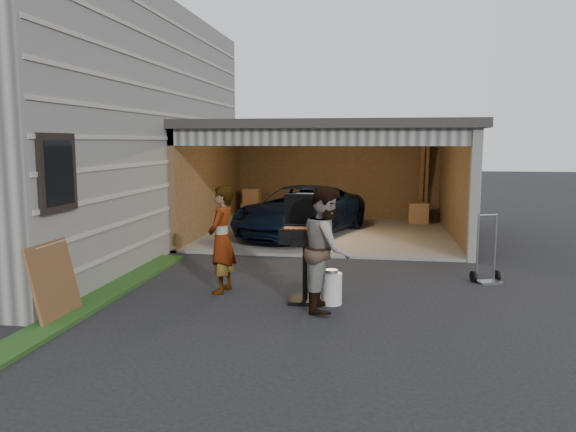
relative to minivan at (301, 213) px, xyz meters
name	(u,v)px	position (x,y,z in m)	size (l,w,h in m)	color
ground	(245,303)	(-0.08, -5.98, -0.62)	(80.00, 80.00, 0.00)	black
house	(30,128)	(-6.08, -1.98, 2.13)	(7.00, 11.00, 5.50)	#474744
groundcover_strip	(72,314)	(-2.33, -6.98, -0.59)	(0.50, 8.00, 0.06)	#193814
garage	(331,163)	(0.68, 0.81, 1.25)	(6.80, 6.30, 2.90)	#605E59
minivan	(301,213)	(0.00, 0.00, 0.00)	(2.06, 4.48, 1.24)	black
woman	(222,239)	(-0.58, -5.41, 0.25)	(0.63, 0.42, 1.74)	silver
man	(327,249)	(1.17, -6.09, 0.28)	(0.88, 0.68, 1.80)	#45201B
bbq_grill	(306,239)	(0.82, -5.74, 0.35)	(0.73, 0.64, 1.63)	black
propane_tank	(331,289)	(1.22, -5.82, -0.38)	(0.32, 0.32, 0.48)	silver
plywood_panel	(54,281)	(-2.48, -7.13, -0.09)	(0.05, 0.97, 1.09)	#57351D
hand_truck	(487,269)	(3.79, -4.10, -0.39)	(0.54, 0.49, 1.20)	slate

